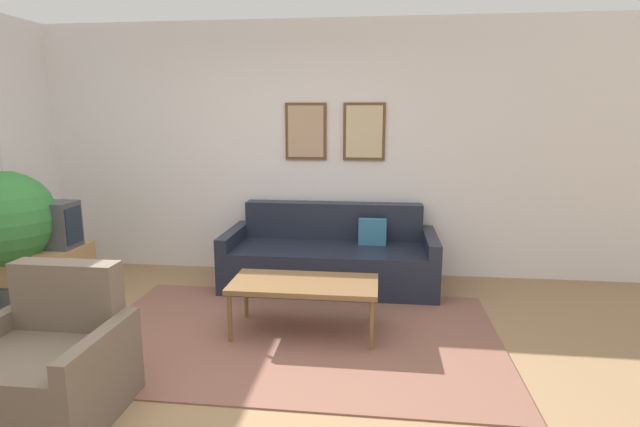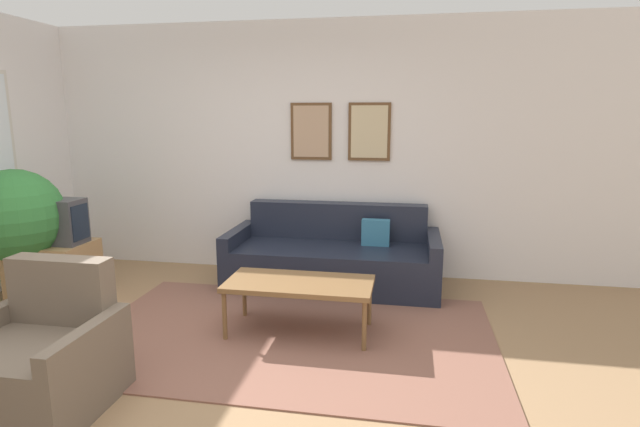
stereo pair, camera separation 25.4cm
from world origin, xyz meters
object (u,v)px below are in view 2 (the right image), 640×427
tv (49,221)px  potted_plant_tall (16,218)px  coffee_table (299,286)px  couch (334,258)px  armchair (38,361)px

tv → potted_plant_tall: bearing=-137.0°
potted_plant_tall → coffee_table: bearing=-2.8°
couch → potted_plant_tall: bearing=-158.4°
armchair → potted_plant_tall: potted_plant_tall is taller
coffee_table → tv: 2.47m
tv → potted_plant_tall: potted_plant_tall is taller
couch → coffee_table: 1.21m
coffee_table → potted_plant_tall: (-2.61, 0.13, 0.43)m
couch → coffee_table: bearing=-94.4°
coffee_table → potted_plant_tall: size_ratio=0.92×
couch → potted_plant_tall: potted_plant_tall is taller
coffee_table → armchair: bearing=-136.1°
coffee_table → tv: (-2.42, 0.30, 0.37)m
coffee_table → armchair: size_ratio=1.36×
potted_plant_tall → tv: bearing=43.0°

